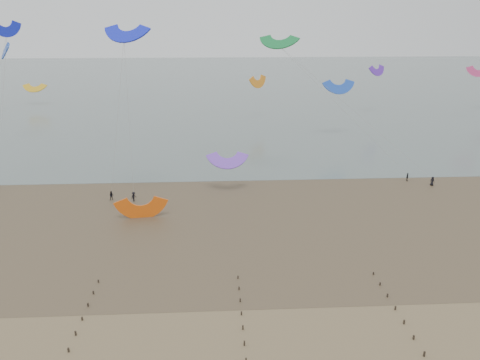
# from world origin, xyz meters

# --- Properties ---
(ground) EXTENTS (500.00, 500.00, 0.00)m
(ground) POSITION_xyz_m (0.00, 0.00, 0.00)
(ground) COLOR brown
(ground) RESTS_ON ground
(sea_and_shore) EXTENTS (500.00, 665.00, 0.03)m
(sea_and_shore) POSITION_xyz_m (-4.08, 34.40, 0.01)
(sea_and_shore) COLOR #475654
(sea_and_shore) RESTS_ON ground
(kitesurfers) EXTENTS (131.15, 20.28, 1.87)m
(kitesurfers) POSITION_xyz_m (25.71, 47.03, 0.87)
(kitesurfers) COLOR black
(kitesurfers) RESTS_ON ground
(grounded_kite) EXTENTS (8.09, 6.67, 4.08)m
(grounded_kite) POSITION_xyz_m (-11.31, 32.36, 0.00)
(grounded_kite) COLOR #E8570E
(grounded_kite) RESTS_ON ground
(kites_airborne) EXTENTS (214.93, 107.68, 45.26)m
(kites_airborne) POSITION_xyz_m (-17.21, 87.95, 20.54)
(kites_airborne) COLOR #871158
(kites_airborne) RESTS_ON ground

